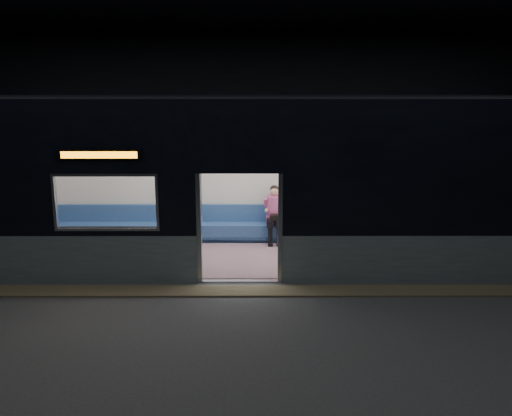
{
  "coord_description": "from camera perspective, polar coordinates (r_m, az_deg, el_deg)",
  "views": [
    {
      "loc": [
        0.28,
        -8.47,
        3.65
      ],
      "look_at": [
        0.3,
        2.3,
        1.12
      ],
      "focal_mm": 38.0,
      "sensor_mm": 36.0,
      "label": 1
    }
  ],
  "objects": [
    {
      "name": "station_floor",
      "position": [
        9.22,
        -1.88,
        -10.12
      ],
      "size": [
        24.0,
        14.0,
        0.01
      ],
      "primitive_type": "cube",
      "color": "#47494C",
      "rests_on": "ground"
    },
    {
      "name": "station_envelope",
      "position": [
        8.47,
        -2.07,
        13.32
      ],
      "size": [
        24.0,
        14.0,
        5.0
      ],
      "color": "black",
      "rests_on": "station_floor"
    },
    {
      "name": "tactile_strip",
      "position": [
        9.72,
        -1.78,
        -8.73
      ],
      "size": [
        22.8,
        0.5,
        0.03
      ],
      "primitive_type": "cube",
      "color": "#8C7F59",
      "rests_on": "station_floor"
    },
    {
      "name": "metro_car",
      "position": [
        11.16,
        -1.57,
        3.91
      ],
      "size": [
        18.0,
        3.04,
        3.35
      ],
      "color": "#93A8AF",
      "rests_on": "station_floor"
    },
    {
      "name": "passenger",
      "position": [
        12.36,
        1.94,
        -0.27
      ],
      "size": [
        0.37,
        0.64,
        1.3
      ],
      "rotation": [
        0.0,
        0.0,
        0.06
      ],
      "color": "black",
      "rests_on": "metro_car"
    },
    {
      "name": "handbag",
      "position": [
        12.19,
        2.07,
        -1.0
      ],
      "size": [
        0.28,
        0.25,
        0.12
      ],
      "primitive_type": "cube",
      "rotation": [
        0.0,
        0.0,
        -0.19
      ],
      "color": "black",
      "rests_on": "passenger"
    },
    {
      "name": "transit_map",
      "position": [
        12.71,
        10.04,
        3.21
      ],
      "size": [
        1.03,
        0.03,
        0.67
      ],
      "primitive_type": "cube",
      "color": "white",
      "rests_on": "metro_car"
    }
  ]
}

